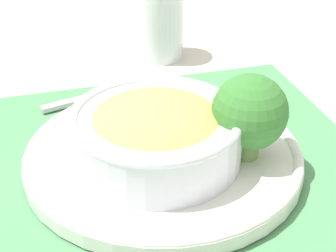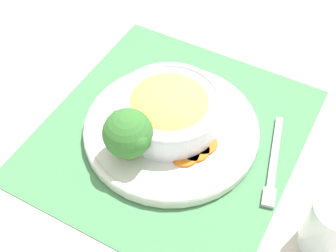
# 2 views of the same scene
# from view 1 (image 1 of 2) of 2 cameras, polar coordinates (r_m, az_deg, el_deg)

# --- Properties ---
(ground_plane) EXTENTS (4.00, 4.00, 0.00)m
(ground_plane) POSITION_cam_1_polar(r_m,az_deg,el_deg) (0.62, -0.48, -4.17)
(ground_plane) COLOR beige
(placemat) EXTENTS (0.43, 0.47, 0.00)m
(placemat) POSITION_cam_1_polar(r_m,az_deg,el_deg) (0.61, -0.48, -4.02)
(placemat) COLOR #4C8C59
(placemat) RESTS_ON ground_plane
(plate) EXTENTS (0.30, 0.30, 0.02)m
(plate) POSITION_cam_1_polar(r_m,az_deg,el_deg) (0.61, -0.49, -2.99)
(plate) COLOR white
(plate) RESTS_ON placemat
(bowl) EXTENTS (0.18, 0.18, 0.07)m
(bowl) POSITION_cam_1_polar(r_m,az_deg,el_deg) (0.58, -1.23, -0.55)
(bowl) COLOR silver
(bowl) RESTS_ON plate
(broccoli_floret) EXTENTS (0.08, 0.08, 0.09)m
(broccoli_floret) POSITION_cam_1_polar(r_m,az_deg,el_deg) (0.58, 8.31, 1.42)
(broccoli_floret) COLOR #759E51
(broccoli_floret) RESTS_ON plate
(carrot_slice_near) EXTENTS (0.05, 0.05, 0.01)m
(carrot_slice_near) POSITION_cam_1_polar(r_m,az_deg,el_deg) (0.65, 2.04, 0.37)
(carrot_slice_near) COLOR orange
(carrot_slice_near) RESTS_ON plate
(carrot_slice_middle) EXTENTS (0.05, 0.05, 0.01)m
(carrot_slice_middle) POSITION_cam_1_polar(r_m,az_deg,el_deg) (0.66, 0.43, 0.63)
(carrot_slice_middle) COLOR orange
(carrot_slice_middle) RESTS_ON plate
(carrot_slice_far) EXTENTS (0.05, 0.05, 0.01)m
(carrot_slice_far) POSITION_cam_1_polar(r_m,az_deg,el_deg) (0.66, -1.25, 0.63)
(carrot_slice_far) COLOR orange
(carrot_slice_far) RESTS_ON plate
(water_glass) EXTENTS (0.07, 0.07, 0.10)m
(water_glass) POSITION_cam_1_polar(r_m,az_deg,el_deg) (0.86, -0.85, 9.87)
(water_glass) COLOR silver
(water_glass) RESTS_ON ground_plane
(fork) EXTENTS (0.06, 0.18, 0.01)m
(fork) POSITION_cam_1_polar(r_m,az_deg,el_deg) (0.76, -4.90, 3.69)
(fork) COLOR #B7B7BC
(fork) RESTS_ON placemat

